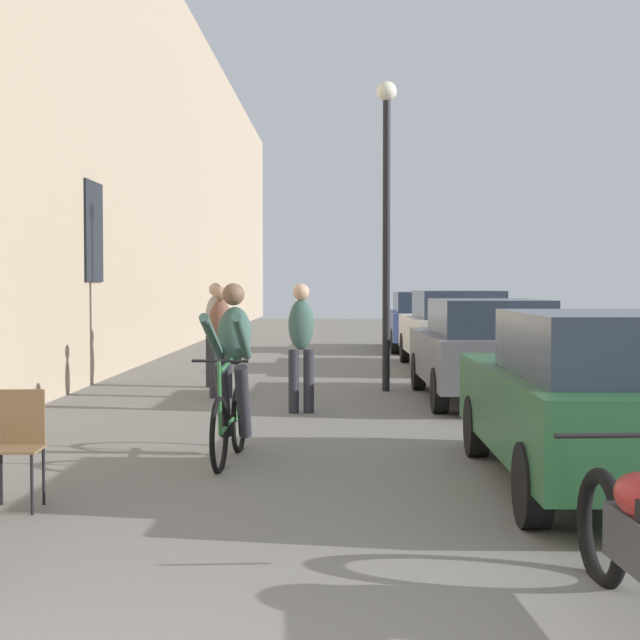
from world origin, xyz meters
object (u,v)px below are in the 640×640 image
at_px(cafe_chair_mid_toward_wall, 19,440).
at_px(parked_car_nearest, 598,397).
at_px(cyclist_on_bicycle, 232,376).
at_px(pedestrian_mid, 221,335).
at_px(parked_car_third, 454,328).
at_px(street_lamp, 386,195).
at_px(parked_car_fourth, 423,320).
at_px(pedestrian_near, 301,340).
at_px(pedestrian_far, 216,328).
at_px(parked_car_second, 484,348).

distance_m(cafe_chair_mid_toward_wall, parked_car_nearest, 4.63).
bearing_deg(cyclist_on_bicycle, cafe_chair_mid_toward_wall, -123.82).
relative_size(pedestrian_mid, parked_car_third, 0.37).
relative_size(cyclist_on_bicycle, street_lamp, 0.36).
relative_size(street_lamp, parked_car_fourth, 1.15).
distance_m(street_lamp, parked_car_fourth, 9.76).
bearing_deg(pedestrian_near, parked_car_nearest, -60.23).
height_order(parked_car_nearest, parked_car_third, parked_car_third).
xyz_separation_m(pedestrian_near, pedestrian_far, (-1.54, 3.11, 0.01)).
bearing_deg(street_lamp, pedestrian_far, 169.34).
relative_size(parked_car_second, parked_car_third, 0.94).
xyz_separation_m(pedestrian_mid, parked_car_fourth, (3.93, 10.35, -0.16)).
bearing_deg(parked_car_second, parked_car_nearest, -89.53).
distance_m(cyclist_on_bicycle, pedestrian_far, 6.48).
height_order(cyclist_on_bicycle, street_lamp, street_lamp).
xyz_separation_m(cyclist_on_bicycle, parked_car_fourth, (3.20, 15.24, -0.02)).
distance_m(cyclist_on_bicycle, parked_car_third, 10.43).
xyz_separation_m(cafe_chair_mid_toward_wall, pedestrian_mid, (0.65, 6.96, 0.43)).
bearing_deg(parked_car_third, street_lamp, -111.28).
bearing_deg(parked_car_fourth, pedestrian_mid, -110.78).
xyz_separation_m(street_lamp, parked_car_nearest, (1.39, -7.20, -2.34)).
height_order(parked_car_nearest, parked_car_fourth, parked_car_fourth).
distance_m(pedestrian_near, street_lamp, 3.58).
distance_m(cafe_chair_mid_toward_wall, parked_car_third, 12.85).
bearing_deg(pedestrian_near, street_lamp, 64.32).
xyz_separation_m(cyclist_on_bicycle, street_lamp, (1.79, 5.87, 2.30)).
bearing_deg(pedestrian_near, cyclist_on_bicycle, -99.36).
relative_size(cafe_chair_mid_toward_wall, parked_car_fourth, 0.21).
height_order(pedestrian_mid, parked_car_second, pedestrian_mid).
xyz_separation_m(cyclist_on_bicycle, parked_car_second, (3.13, 4.56, -0.04)).
distance_m(cafe_chair_mid_toward_wall, pedestrian_far, 8.48).
relative_size(cafe_chair_mid_toward_wall, street_lamp, 0.18).
height_order(cyclist_on_bicycle, parked_car_second, cyclist_on_bicycle).
bearing_deg(parked_car_third, pedestrian_far, -141.32).
relative_size(cyclist_on_bicycle, pedestrian_mid, 1.05).
xyz_separation_m(pedestrian_far, parked_car_nearest, (4.18, -7.73, -0.21)).
xyz_separation_m(street_lamp, parked_car_fourth, (1.41, 9.37, -2.32)).
height_order(cyclist_on_bicycle, parked_car_third, cyclist_on_bicycle).
relative_size(pedestrian_far, parked_car_fourth, 0.40).
bearing_deg(parked_car_nearest, pedestrian_near, 119.77).
bearing_deg(pedestrian_far, pedestrian_mid, -79.63).
distance_m(pedestrian_mid, street_lamp, 3.46).
xyz_separation_m(pedestrian_mid, parked_car_nearest, (3.91, -6.23, -0.18)).
distance_m(parked_car_nearest, parked_car_third, 11.21).
distance_m(pedestrian_mid, pedestrian_far, 1.53).
bearing_deg(pedestrian_mid, pedestrian_near, -51.81).
distance_m(street_lamp, parked_car_second, 3.00).
distance_m(parked_car_third, parked_car_fourth, 5.37).
bearing_deg(parked_car_nearest, pedestrian_mid, 122.11).
bearing_deg(parked_car_second, cyclist_on_bicycle, -124.51).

